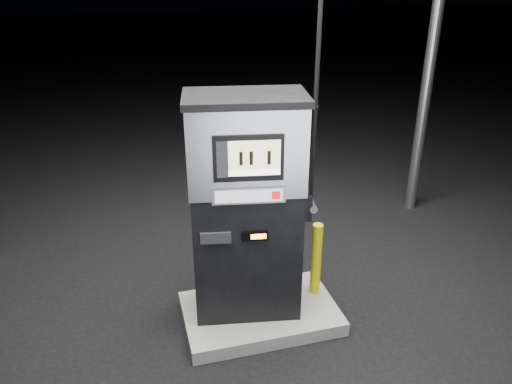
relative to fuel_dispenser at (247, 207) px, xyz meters
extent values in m
plane|color=black|center=(0.12, -0.08, -1.31)|extent=(80.00, 80.00, 0.00)
cube|color=slate|center=(0.12, -0.08, -1.24)|extent=(1.60, 1.00, 0.15)
cylinder|color=gray|center=(3.12, 1.92, 0.94)|extent=(0.16, 0.16, 4.50)
cube|color=black|center=(0.00, 0.00, -0.48)|extent=(1.13, 0.77, 1.38)
cube|color=#A8A8AF|center=(0.00, 0.00, 0.62)|extent=(1.16, 0.80, 0.83)
cube|color=black|center=(0.00, 0.00, 1.07)|extent=(1.21, 0.85, 0.07)
cube|color=black|center=(-0.06, -0.31, 0.62)|extent=(0.61, 0.14, 0.42)
cube|color=#C8BC91|center=(-0.01, -0.34, 0.65)|extent=(0.45, 0.08, 0.26)
cube|color=white|center=(-0.01, -0.34, 0.49)|extent=(0.45, 0.08, 0.06)
cube|color=#A8A8AF|center=(-0.06, -0.31, 0.27)|extent=(0.66, 0.14, 0.15)
cube|color=#AFB2B8|center=(-0.06, -0.33, 0.27)|extent=(0.60, 0.11, 0.12)
cube|color=red|center=(0.18, -0.37, 0.27)|extent=(0.08, 0.02, 0.08)
cube|color=black|center=(0.00, -0.32, -0.15)|extent=(0.24, 0.06, 0.10)
cube|color=orange|center=(0.03, -0.34, -0.15)|extent=(0.14, 0.03, 0.05)
cube|color=black|center=(-0.36, -0.26, -0.15)|extent=(0.29, 0.08, 0.11)
cube|color=black|center=(0.56, -0.09, -0.01)|extent=(0.14, 0.21, 0.27)
cylinder|color=gray|center=(0.63, -0.11, -0.01)|extent=(0.12, 0.25, 0.08)
cylinder|color=black|center=(0.60, -0.16, 1.83)|extent=(0.05, 0.05, 3.41)
cylinder|color=#D2C30B|center=(-0.43, 0.04, -0.66)|extent=(0.14, 0.14, 1.00)
cylinder|color=#D2C30B|center=(0.78, 0.04, -0.75)|extent=(0.13, 0.13, 0.83)
camera|label=1|loc=(-1.06, -4.20, 2.13)|focal=35.00mm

